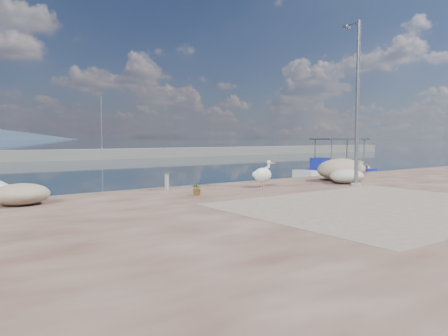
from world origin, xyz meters
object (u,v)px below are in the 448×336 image
at_px(bollard_near, 167,180).
at_px(lamp_post, 357,109).
at_px(pelican, 263,175).
at_px(boat_right, 338,174).

bearing_deg(bollard_near, lamp_post, -24.98).
distance_m(pelican, lamp_post, 4.95).
xyz_separation_m(lamp_post, bollard_near, (-7.34, 3.42, -2.92)).
height_order(lamp_post, bollard_near, lamp_post).
bearing_deg(pelican, bollard_near, 166.62).
distance_m(boat_right, bollard_near, 14.08).
relative_size(boat_right, lamp_post, 0.90).
bearing_deg(pelican, boat_right, 32.65).
distance_m(boat_right, pelican, 11.02).
bearing_deg(pelican, lamp_post, -18.01).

